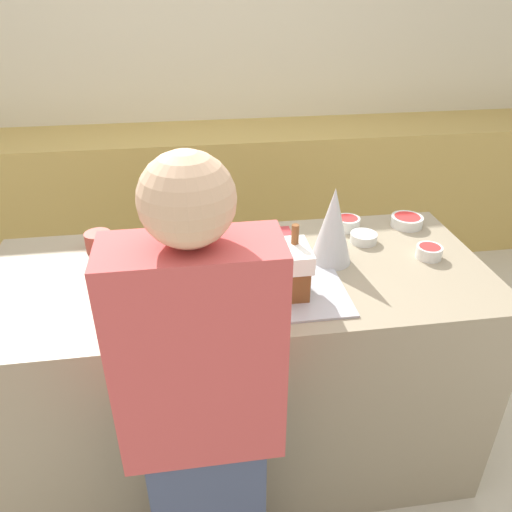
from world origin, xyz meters
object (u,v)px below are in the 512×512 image
(candy_bowl_behind_tray, at_px, (364,237))
(mug, at_px, (99,242))
(gingerbread_house, at_px, (283,269))
(decorative_tree, at_px, (333,226))
(candy_bowl_center_rear, at_px, (159,265))
(baking_tray, at_px, (282,293))
(person, at_px, (204,424))
(cookbook, at_px, (264,240))
(candy_bowl_front_corner, at_px, (407,221))
(candy_bowl_near_tray_right, at_px, (430,252))
(candy_bowl_near_tray_left, at_px, (347,223))

(candy_bowl_behind_tray, bearing_deg, mug, 175.58)
(gingerbread_house, xyz_separation_m, decorative_tree, (0.22, 0.19, 0.05))
(candy_bowl_center_rear, bearing_deg, mug, 141.84)
(mug, bearing_deg, baking_tray, -31.89)
(mug, xyz_separation_m, person, (0.34, -0.79, -0.15))
(candy_bowl_center_rear, height_order, cookbook, candy_bowl_center_rear)
(candy_bowl_front_corner, bearing_deg, candy_bowl_center_rear, -168.32)
(decorative_tree, xyz_separation_m, candy_bowl_behind_tray, (0.17, 0.12, -0.12))
(candy_bowl_front_corner, height_order, person, person)
(mug, bearing_deg, gingerbread_house, -31.86)
(cookbook, height_order, mug, mug)
(candy_bowl_near_tray_right, bearing_deg, gingerbread_house, -165.18)
(gingerbread_house, xyz_separation_m, candy_bowl_behind_tray, (0.39, 0.31, -0.08))
(candy_bowl_front_corner, distance_m, candy_bowl_center_rear, 1.04)
(baking_tray, xyz_separation_m, decorative_tree, (0.22, 0.19, 0.14))
(candy_bowl_front_corner, relative_size, candy_bowl_near_tray_right, 1.38)
(candy_bowl_front_corner, bearing_deg, cookbook, -174.83)
(candy_bowl_front_corner, xyz_separation_m, person, (-0.90, -0.83, -0.14))
(decorative_tree, height_order, mug, decorative_tree)
(candy_bowl_behind_tray, bearing_deg, candy_bowl_near_tray_left, 103.96)
(gingerbread_house, xyz_separation_m, candy_bowl_near_tray_right, (0.58, 0.15, -0.07))
(candy_bowl_near_tray_right, relative_size, candy_bowl_center_rear, 0.91)
(cookbook, relative_size, mug, 2.39)
(candy_bowl_front_corner, bearing_deg, candy_bowl_behind_tray, -153.88)
(gingerbread_house, bearing_deg, cookbook, 90.19)
(candy_bowl_near_tray_left, bearing_deg, candy_bowl_behind_tray, -76.04)
(baking_tray, xyz_separation_m, candy_bowl_center_rear, (-0.40, 0.21, 0.02))
(candy_bowl_behind_tray, relative_size, candy_bowl_center_rear, 1.01)
(candy_bowl_behind_tray, bearing_deg, candy_bowl_near_tray_right, -38.65)
(gingerbread_house, distance_m, cookbook, 0.38)
(candy_bowl_near_tray_left, relative_size, candy_bowl_center_rear, 0.98)
(decorative_tree, bearing_deg, candy_bowl_front_corner, 30.75)
(candy_bowl_behind_tray, xyz_separation_m, candy_bowl_center_rear, (-0.79, -0.10, 0.00))
(candy_bowl_behind_tray, relative_size, candy_bowl_near_tray_left, 1.03)
(candy_bowl_center_rear, bearing_deg, candy_bowl_behind_tray, 7.17)
(baking_tray, distance_m, mug, 0.74)
(cookbook, bearing_deg, candy_bowl_near_tray_left, 10.00)
(candy_bowl_near_tray_right, xyz_separation_m, candy_bowl_center_rear, (-0.99, 0.06, -0.00))
(person, bearing_deg, gingerbread_house, 54.57)
(mug, height_order, person, person)
(mug, bearing_deg, decorative_tree, -13.52)
(decorative_tree, distance_m, candy_bowl_behind_tray, 0.24)
(cookbook, xyz_separation_m, person, (-0.29, -0.77, -0.12))
(gingerbread_house, xyz_separation_m, mug, (-0.63, 0.39, -0.06))
(baking_tray, bearing_deg, decorative_tree, 41.12)
(candy_bowl_near_tray_left, relative_size, candy_bowl_near_tray_right, 1.07)
(gingerbread_house, xyz_separation_m, candy_bowl_center_rear, (-0.40, 0.21, -0.07))
(gingerbread_house, height_order, person, person)
(cookbook, bearing_deg, person, -110.33)
(gingerbread_house, relative_size, candy_bowl_front_corner, 1.77)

